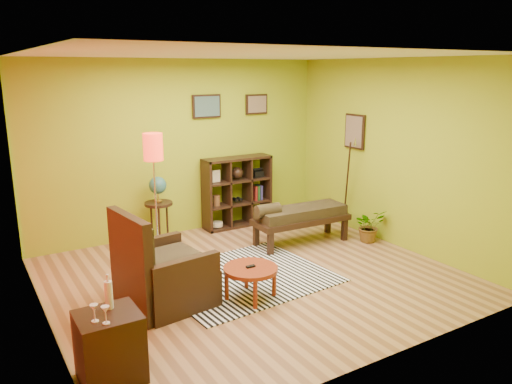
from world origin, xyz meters
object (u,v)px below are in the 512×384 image
armchair (161,276)px  globe_table (158,193)px  cube_shelf (238,192)px  bench (299,215)px  potted_plant (369,229)px  floor_lamp (154,159)px  side_cabinet (110,346)px  coffee_table (251,272)px

armchair → globe_table: bearing=69.7°
cube_shelf → bench: bearing=-74.8°
bench → potted_plant: bearing=-26.5°
floor_lamp → globe_table: bearing=67.5°
side_cabinet → globe_table: globe_table is taller
side_cabinet → bench: bearing=29.8°
armchair → floor_lamp: floor_lamp is taller
bench → armchair: bearing=-161.6°
globe_table → potted_plant: bearing=-31.0°
side_cabinet → armchair: bearing=51.5°
coffee_table → floor_lamp: floor_lamp is taller
coffee_table → floor_lamp: (-0.50, 1.70, 1.13)m
armchair → potted_plant: 3.58m
potted_plant → armchair: bearing=-174.3°
coffee_table → armchair: bearing=156.9°
coffee_table → cube_shelf: size_ratio=0.53×
armchair → side_cabinet: armchair is taller
coffee_table → side_cabinet: side_cabinet is taller
coffee_table → potted_plant: size_ratio=1.24×
globe_table → cube_shelf: (1.46, 0.10, -0.19)m
coffee_table → side_cabinet: (-1.85, -0.72, -0.02)m
coffee_table → potted_plant: 2.73m
bench → floor_lamp: bearing=168.3°
cube_shelf → bench: cube_shelf is taller
side_cabinet → floor_lamp: (1.34, 2.42, 1.15)m
cube_shelf → coffee_table: bearing=-116.5°
globe_table → bench: globe_table is taller
coffee_table → globe_table: bearing=94.6°
armchair → cube_shelf: (2.22, 2.14, 0.26)m
coffee_table → globe_table: (-0.19, 2.45, 0.45)m
bench → side_cabinet: bearing=-150.2°
floor_lamp → globe_table: floor_lamp is taller
coffee_table → globe_table: 2.50m
coffee_table → cube_shelf: 2.86m
armchair → floor_lamp: 1.77m
globe_table → potted_plant: (2.81, -1.68, -0.59)m
cube_shelf → globe_table: bearing=-176.1°
side_cabinet → potted_plant: size_ratio=1.80×
side_cabinet → floor_lamp: floor_lamp is taller
floor_lamp → cube_shelf: 2.15m
coffee_table → armchair: size_ratio=0.56×
armchair → bench: (2.57, 0.85, 0.11)m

